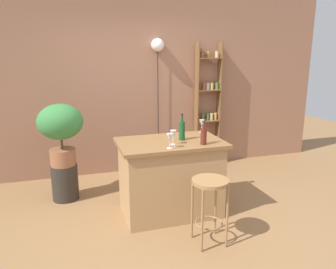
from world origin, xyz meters
The scene contains 13 objects.
ground centered at (0.00, 0.00, 0.00)m, with size 12.00×12.00×0.00m, color olive.
back_wall centered at (0.00, 1.95, 1.40)m, with size 6.40×0.10×2.80m, color #9E6B51.
kitchen_counter centered at (0.00, 0.30, 0.45)m, with size 1.22×0.77×0.90m.
bar_stool centered at (0.17, -0.45, 0.52)m, with size 0.37×0.37×0.69m.
spice_shelf centered at (1.14, 1.80, 1.04)m, with size 0.42×0.15×2.06m.
plant_stool centered at (-1.21, 1.07, 0.24)m, with size 0.34×0.34×0.48m, color #2D2823.
potted_plant centered at (-1.21, 1.07, 0.98)m, with size 0.57×0.51×0.80m.
bottle_wine_red centered at (0.31, 0.06, 1.00)m, with size 0.07×0.07×0.26m.
bottle_spirits_clear centered at (0.15, 0.31, 1.02)m, with size 0.07×0.07×0.31m.
wine_glass_left centered at (-0.10, 0.02, 1.02)m, with size 0.07×0.07×0.16m.
wine_glass_center centered at (-0.01, 0.15, 1.02)m, with size 0.07×0.07×0.16m.
wine_glass_right centered at (0.52, 0.60, 1.02)m, with size 0.07×0.07×0.16m.
pendant_globe_light centered at (0.29, 1.84, 1.98)m, with size 0.20×0.20×2.11m.
Camera 1 is at (-1.13, -3.23, 1.91)m, focal length 35.39 mm.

